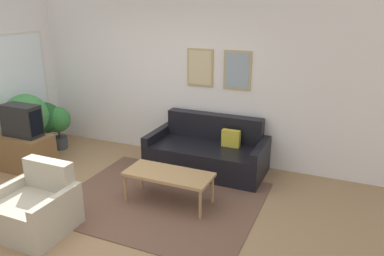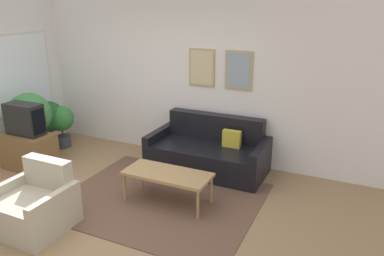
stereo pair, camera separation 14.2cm
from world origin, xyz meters
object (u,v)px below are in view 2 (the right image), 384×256
at_px(tv, 25,119).
at_px(potted_plant_tall, 30,116).
at_px(armchair, 35,206).
at_px(coffee_table, 167,175).
at_px(couch, 209,153).

xyz_separation_m(tv, potted_plant_tall, (-0.28, 0.35, -0.07)).
bearing_deg(armchair, coffee_table, 43.00).
xyz_separation_m(coffee_table, potted_plant_tall, (-2.80, 0.37, 0.36)).
relative_size(tv, potted_plant_tall, 0.53).
distance_m(couch, potted_plant_tall, 3.04).
bearing_deg(armchair, couch, 59.81).
xyz_separation_m(couch, armchair, (-1.23, -2.36, -0.02)).
bearing_deg(armchair, tv, 136.57).
bearing_deg(couch, tv, -155.81).
relative_size(armchair, potted_plant_tall, 0.72).
bearing_deg(tv, armchair, -40.76).
distance_m(coffee_table, potted_plant_tall, 2.85).
relative_size(couch, coffee_table, 1.59).
bearing_deg(tv, coffee_table, -0.50).
height_order(tv, armchair, tv).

